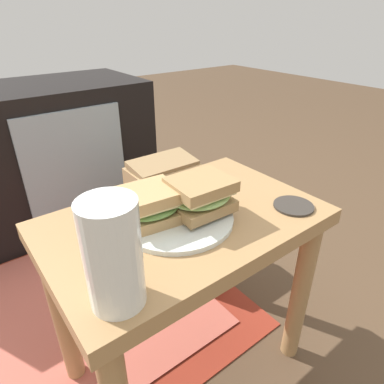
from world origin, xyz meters
name	(u,v)px	position (x,y,z in m)	size (l,w,h in m)	color
ground_plane	(186,361)	(0.00, 0.00, 0.00)	(8.00, 8.00, 0.00)	#4C3826
side_table	(185,252)	(0.00, 0.00, 0.37)	(0.56, 0.36, 0.46)	#A37A4C
tv_cabinet	(29,160)	(-0.09, 0.95, 0.29)	(0.96, 0.46, 0.58)	black
area_rug	(58,316)	(-0.22, 0.36, 0.00)	(1.03, 0.87, 0.01)	maroon
plate	(176,218)	(-0.02, 0.00, 0.47)	(0.23, 0.23, 0.01)	silver
sandwich_front	(149,205)	(-0.07, 0.02, 0.50)	(0.13, 0.12, 0.07)	tan
sandwich_back	(201,195)	(0.03, -0.02, 0.51)	(0.13, 0.11, 0.07)	#9E7A4C
beer_glass	(113,257)	(-0.21, -0.12, 0.54)	(0.08, 0.08, 0.16)	silver
coaster	(294,206)	(0.21, -0.11, 0.46)	(0.08, 0.08, 0.01)	#332D28
paper_bag	(165,211)	(0.21, 0.41, 0.19)	(0.23, 0.14, 0.39)	tan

